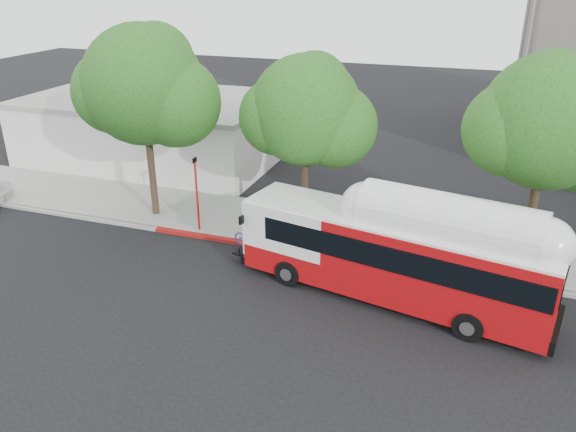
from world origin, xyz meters
name	(u,v)px	position (x,y,z in m)	size (l,w,h in m)	color
ground	(282,299)	(0.00, 0.00, 0.00)	(120.00, 120.00, 0.00)	black
sidewalk	(326,230)	(0.00, 6.50, 0.07)	(60.00, 5.00, 0.15)	gray
curb_strip	(311,254)	(0.00, 3.90, 0.07)	(60.00, 0.30, 0.15)	gray
red_curb_segment	(250,244)	(-3.00, 3.90, 0.08)	(10.00, 0.32, 0.16)	maroon
street_tree_left	(153,90)	(-8.53, 5.56, 6.60)	(6.67, 5.80, 9.74)	#2D2116
street_tree_mid	(314,115)	(-0.59, 6.06, 5.91)	(5.75, 5.00, 8.62)	#2D2116
street_tree_right	(560,128)	(9.44, 5.86, 6.26)	(6.21, 5.40, 9.18)	#2D2116
low_commercial_bldg	(155,128)	(-14.00, 14.00, 2.15)	(16.20, 10.20, 4.25)	silver
transit_bus	(393,258)	(4.01, 1.47, 1.79)	(13.12, 4.98, 3.82)	#A00B0E
signal_pole	(197,195)	(-5.93, 4.45, 1.97)	(0.11, 0.36, 3.84)	red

